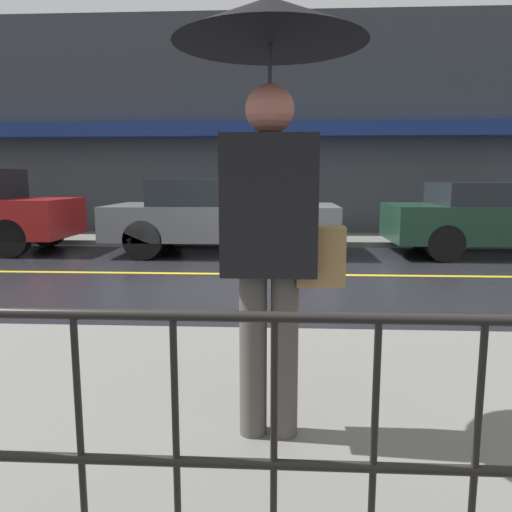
{
  "coord_description": "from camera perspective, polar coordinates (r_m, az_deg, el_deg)",
  "views": [
    {
      "loc": [
        0.02,
        -7.46,
        1.46
      ],
      "look_at": [
        -0.22,
        -3.0,
        0.75
      ],
      "focal_mm": 35.0,
      "sensor_mm": 36.0,
      "label": 1
    }
  ],
  "objects": [
    {
      "name": "car_dark_green",
      "position": [
        10.48,
        26.34,
        3.97
      ],
      "size": [
        4.28,
        1.84,
        1.37
      ],
      "color": "#193828",
      "rests_on": "ground_plane"
    },
    {
      "name": "railing_foreground",
      "position": [
        1.7,
        2.08,
        -17.76
      ],
      "size": [
        12.0,
        0.04,
        0.93
      ],
      "color": "black",
      "rests_on": "sidewalk_near"
    },
    {
      "name": "lane_marking",
      "position": [
        7.6,
        2.86,
        -2.1
      ],
      "size": [
        25.2,
        0.12,
        0.01
      ],
      "color": "gold",
      "rests_on": "ground_plane"
    },
    {
      "name": "car_grey",
      "position": [
        9.7,
        -3.99,
        4.71
      ],
      "size": [
        4.35,
        1.94,
        1.42
      ],
      "color": "slate",
      "rests_on": "ground_plane"
    },
    {
      "name": "ground_plane",
      "position": [
        7.6,
        2.86,
        -2.13
      ],
      "size": [
        80.0,
        80.0,
        0.0
      ],
      "primitive_type": "plane",
      "color": "black"
    },
    {
      "name": "sidewalk_far",
      "position": [
        11.58,
        2.96,
        1.96
      ],
      "size": [
        28.0,
        1.87,
        0.11
      ],
      "color": "slate",
      "rests_on": "ground_plane"
    },
    {
      "name": "sidewalk_near",
      "position": [
        3.15,
        2.46,
        -17.53
      ],
      "size": [
        28.0,
        3.1,
        0.11
      ],
      "color": "slate",
      "rests_on": "ground_plane"
    },
    {
      "name": "pedestrian",
      "position": [
        2.49,
        1.73,
        15.08
      ],
      "size": [
        0.93,
        0.93,
        2.18
      ],
      "rotation": [
        0.0,
        0.0,
        3.14
      ],
      "color": "#4C4742",
      "rests_on": "sidewalk_near"
    },
    {
      "name": "building_storefront",
      "position": [
        12.61,
        3.07,
        14.46
      ],
      "size": [
        28.0,
        0.85,
        5.36
      ],
      "color": "#383D42",
      "rests_on": "ground_plane"
    }
  ]
}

